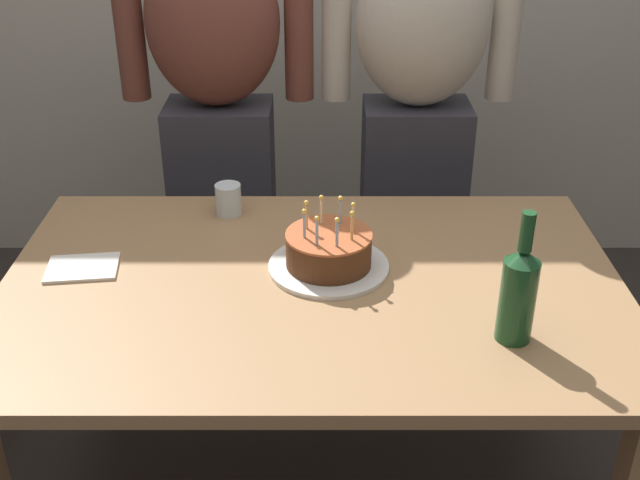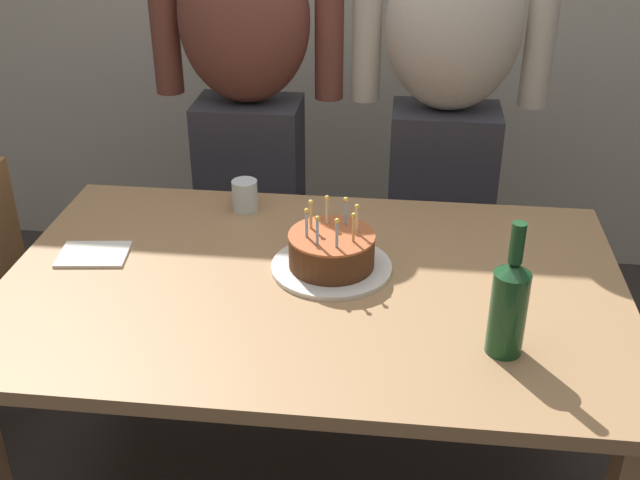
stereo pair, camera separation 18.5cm
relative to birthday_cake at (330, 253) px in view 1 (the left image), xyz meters
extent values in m
cube|color=#A37A51|center=(-0.04, -0.06, -0.06)|extent=(1.50, 0.96, 0.03)
cube|color=#A37A51|center=(-0.72, 0.35, -0.43)|extent=(0.07, 0.07, 0.70)
cube|color=#A37A51|center=(0.64, 0.35, -0.43)|extent=(0.07, 0.07, 0.70)
cylinder|color=white|center=(0.00, 0.00, -0.04)|extent=(0.30, 0.30, 0.01)
cylinder|color=#512D19|center=(0.00, 0.00, 0.01)|extent=(0.21, 0.21, 0.08)
cylinder|color=#B75B33|center=(0.00, 0.00, 0.05)|extent=(0.21, 0.21, 0.01)
cylinder|color=#93B7DB|center=(-0.03, -0.05, 0.08)|extent=(0.01, 0.01, 0.06)
sphere|color=#F9C64C|center=(-0.03, -0.05, 0.12)|extent=(0.01, 0.01, 0.01)
cylinder|color=#93B7DB|center=(0.02, -0.06, 0.08)|extent=(0.01, 0.01, 0.06)
sphere|color=#F9C64C|center=(0.02, -0.06, 0.12)|extent=(0.01, 0.01, 0.01)
cylinder|color=#EAB266|center=(0.05, -0.03, 0.08)|extent=(0.01, 0.01, 0.06)
sphere|color=#F9C64C|center=(0.05, -0.03, 0.12)|extent=(0.01, 0.01, 0.01)
cylinder|color=beige|center=(0.06, 0.02, 0.08)|extent=(0.01, 0.01, 0.06)
sphere|color=#F9C64C|center=(0.06, 0.02, 0.12)|extent=(0.01, 0.01, 0.01)
cylinder|color=#93B7DB|center=(0.03, 0.05, 0.08)|extent=(0.01, 0.01, 0.06)
sphere|color=#F9C64C|center=(0.03, 0.05, 0.12)|extent=(0.01, 0.01, 0.01)
cylinder|color=beige|center=(-0.02, 0.06, 0.08)|extent=(0.01, 0.01, 0.06)
sphere|color=#F9C64C|center=(-0.02, 0.06, 0.12)|extent=(0.01, 0.01, 0.01)
cylinder|color=#EAB266|center=(-0.05, 0.03, 0.08)|extent=(0.01, 0.01, 0.06)
sphere|color=#F9C64C|center=(-0.05, 0.03, 0.12)|extent=(0.01, 0.01, 0.01)
cylinder|color=#93B7DB|center=(-0.06, -0.02, 0.08)|extent=(0.01, 0.01, 0.06)
sphere|color=#F9C64C|center=(-0.06, -0.02, 0.12)|extent=(0.01, 0.01, 0.01)
cylinder|color=silver|center=(-0.28, 0.30, 0.00)|extent=(0.07, 0.07, 0.09)
cylinder|color=#194723|center=(0.39, -0.29, 0.05)|extent=(0.08, 0.08, 0.19)
cone|color=#194723|center=(0.39, -0.29, 0.16)|extent=(0.08, 0.08, 0.03)
cylinder|color=#194723|center=(0.39, -0.29, 0.21)|extent=(0.03, 0.03, 0.09)
cube|color=white|center=(-0.61, 0.00, -0.04)|extent=(0.19, 0.15, 0.01)
cube|color=#33333D|center=(-0.35, 0.72, -0.32)|extent=(0.34, 0.23, 0.92)
ellipsoid|color=brown|center=(-0.35, 0.72, 0.40)|extent=(0.41, 0.27, 0.52)
cylinder|color=brown|center=(-0.09, 0.75, 0.37)|extent=(0.09, 0.09, 0.44)
cylinder|color=brown|center=(-0.61, 0.75, 0.37)|extent=(0.09, 0.09, 0.44)
cube|color=#33333D|center=(0.29, 0.72, -0.32)|extent=(0.34, 0.23, 0.92)
ellipsoid|color=beige|center=(0.29, 0.72, 0.40)|extent=(0.41, 0.27, 0.52)
cylinder|color=beige|center=(0.55, 0.75, 0.37)|extent=(0.09, 0.09, 0.44)
cylinder|color=beige|center=(0.03, 0.75, 0.37)|extent=(0.09, 0.09, 0.44)
cylinder|color=olive|center=(-0.99, 0.27, -0.56)|extent=(0.04, 0.04, 0.45)
camera|label=1|loc=(-0.02, -1.67, 0.94)|focal=43.92mm
camera|label=2|loc=(0.16, -1.66, 0.94)|focal=43.92mm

